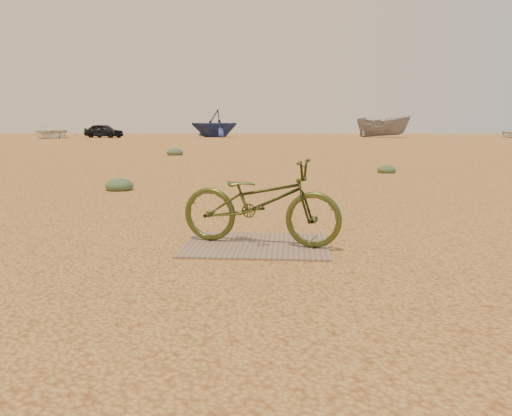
# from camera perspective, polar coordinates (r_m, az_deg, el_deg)

# --- Properties ---
(ground) EXTENTS (120.00, 120.00, 0.00)m
(ground) POSITION_cam_1_polar(r_m,az_deg,el_deg) (5.47, 3.06, -3.69)
(ground) COLOR tan
(ground) RESTS_ON ground
(plywood_board) EXTENTS (1.49, 1.09, 0.02)m
(plywood_board) POSITION_cam_1_polar(r_m,az_deg,el_deg) (5.19, 0.00, -4.28)
(plywood_board) COLOR #806D58
(plywood_board) RESTS_ON ground
(bicycle) EXTENTS (1.77, 0.92, 0.88)m
(bicycle) POSITION_cam_1_polar(r_m,az_deg,el_deg) (5.13, 0.51, 0.72)
(bicycle) COLOR #3C481C
(bicycle) RESTS_ON plywood_board
(car) EXTENTS (3.88, 2.46, 1.23)m
(car) POSITION_cam_1_polar(r_m,az_deg,el_deg) (47.66, -17.01, 8.43)
(car) COLOR black
(car) RESTS_ON ground
(boat_near_left) EXTENTS (4.73, 5.90, 1.09)m
(boat_near_left) POSITION_cam_1_polar(r_m,az_deg,el_deg) (47.54, -22.39, 8.05)
(boat_near_left) COLOR silver
(boat_near_left) RESTS_ON ground
(boat_far_left) EXTENTS (6.49, 6.41, 2.58)m
(boat_far_left) POSITION_cam_1_polar(r_m,az_deg,el_deg) (47.75, -4.74, 9.63)
(boat_far_left) COLOR navy
(boat_far_left) RESTS_ON ground
(boat_mid_right) EXTENTS (5.37, 4.15, 1.97)m
(boat_mid_right) POSITION_cam_1_polar(r_m,az_deg,el_deg) (48.14, 14.29, 9.00)
(boat_mid_right) COLOR gray
(boat_mid_right) RESTS_ON ground
(kale_a) EXTENTS (0.53, 0.53, 0.29)m
(kale_a) POSITION_cam_1_polar(r_m,az_deg,el_deg) (9.92, -15.34, 1.99)
(kale_a) COLOR #476140
(kale_a) RESTS_ON ground
(kale_b) EXTENTS (0.47, 0.47, 0.26)m
(kale_b) POSITION_cam_1_polar(r_m,az_deg,el_deg) (13.38, 14.67, 3.92)
(kale_b) COLOR #476140
(kale_b) RESTS_ON ground
(kale_c) EXTENTS (0.66, 0.66, 0.36)m
(kale_c) POSITION_cam_1_polar(r_m,az_deg,el_deg) (20.52, -9.24, 5.98)
(kale_c) COLOR #476140
(kale_c) RESTS_ON ground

